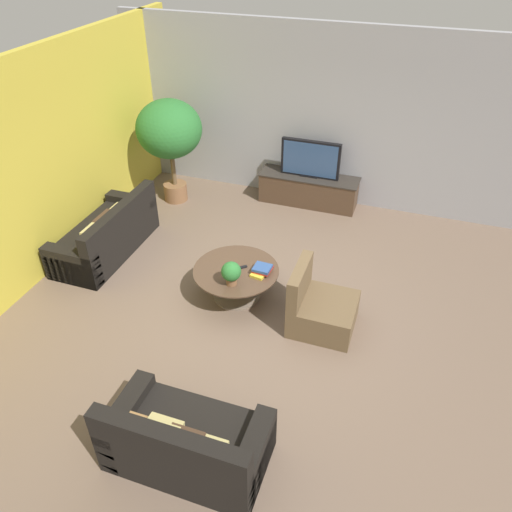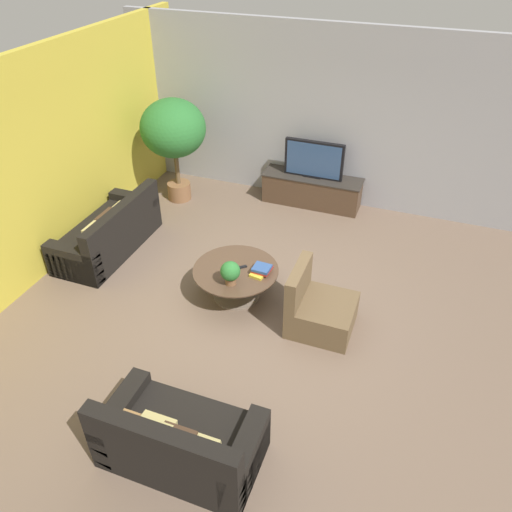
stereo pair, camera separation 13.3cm
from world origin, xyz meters
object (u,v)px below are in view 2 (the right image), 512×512
television (314,160)px  couch_by_wall (110,233)px  coffee_table (236,277)px  media_console (312,190)px  potted_plant_tabletop (230,272)px  armchair_wicker (318,310)px  couch_near_entry (179,441)px  potted_palm_tall (173,131)px

television → couch_by_wall: (-2.54, -2.49, -0.57)m
coffee_table → couch_by_wall: (-2.26, 0.37, -0.03)m
television → coffee_table: 2.93m
media_console → couch_by_wall: 3.56m
potted_plant_tabletop → television: bearing=85.9°
coffee_table → armchair_wicker: 1.22m
armchair_wicker → couch_near_entry: bearing=161.9°
media_console → potted_plant_tabletop: bearing=-94.1°
media_console → couch_near_entry: bearing=-88.3°
television → potted_plant_tabletop: 3.18m
media_console → potted_palm_tall: size_ratio=0.95×
coffee_table → couch_near_entry: size_ratio=0.76×
television → couch_near_entry: size_ratio=0.68×
couch_by_wall → potted_palm_tall: bearing=172.9°
armchair_wicker → couch_by_wall: bearing=80.8°
couch_by_wall → potted_plant_tabletop: size_ratio=5.63×
television → potted_plant_tabletop: (-0.23, -3.16, -0.22)m
couch_by_wall → coffee_table: bearing=80.8°
coffee_table → television: bearing=84.4°
media_console → potted_plant_tabletop: (-0.23, -3.16, 0.36)m
coffee_table → potted_plant_tabletop: bearing=-79.6°
media_console → television: bearing=-90.0°
couch_by_wall → armchair_wicker: bearing=80.8°
couch_near_entry → potted_palm_tall: potted_palm_tall is taller
coffee_table → couch_by_wall: couch_by_wall is taller
media_console → potted_palm_tall: potted_palm_tall is taller
couch_near_entry → potted_palm_tall: (-2.48, 4.71, 1.00)m
couch_by_wall → couch_near_entry: same height
armchair_wicker → potted_plant_tabletop: 1.21m
couch_by_wall → couch_near_entry: 3.94m
television → potted_plant_tabletop: size_ratio=3.14×
media_console → potted_plant_tabletop: potted_plant_tabletop is taller
couch_by_wall → armchair_wicker: size_ratio=2.15×
couch_near_entry → television: bearing=-88.3°
armchair_wicker → television: bearing=16.7°
couch_near_entry → potted_plant_tabletop: (-0.39, 2.19, 0.35)m
media_console → potted_palm_tall: 2.61m
armchair_wicker → potted_palm_tall: potted_palm_tall is taller
couch_near_entry → media_console: bearing=-88.3°
couch_by_wall → television: bearing=134.4°
armchair_wicker → potted_plant_tabletop: bearing=95.5°
armchair_wicker → potted_plant_tabletop: armchair_wicker is taller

